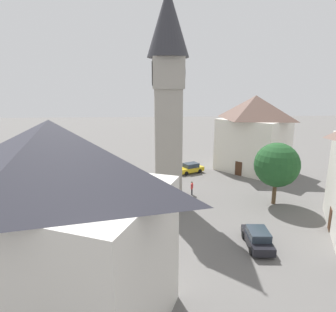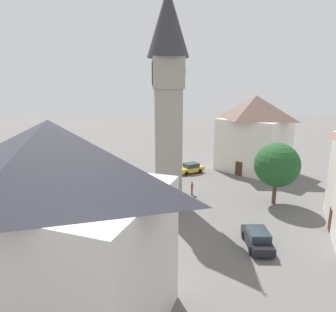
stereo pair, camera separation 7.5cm
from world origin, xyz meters
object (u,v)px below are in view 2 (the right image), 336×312
object	(u,v)px
clock_tower	(168,83)
building_terrace_right	(58,226)
car_white_side	(127,185)
pedestrian	(192,187)
car_silver_kerb	(66,195)
tree	(277,165)
car_red_corner	(257,238)
building_corner_back	(254,133)
lamp_post	(164,157)
car_blue_kerb	(191,168)

from	to	relation	value
clock_tower	building_terrace_right	bearing A→B (deg)	-23.06
car_white_side	pedestrian	world-z (taller)	pedestrian
car_silver_kerb	car_white_side	distance (m)	7.21
clock_tower	tree	bearing A→B (deg)	86.53
pedestrian	car_red_corner	bearing A→B (deg)	16.69
car_red_corner	car_silver_kerb	bearing A→B (deg)	-120.93
car_white_side	building_corner_back	xyz separation A→B (m)	(-8.22, 19.03, 5.16)
tree	building_terrace_right	xyz separation A→B (m)	(15.21, -18.62, 1.21)
car_silver_kerb	lamp_post	size ratio (longest dim) A/B	0.78
car_blue_kerb	car_red_corner	world-z (taller)	same
car_silver_kerb	pedestrian	xyz separation A→B (m)	(-0.99, 14.66, 0.25)
car_silver_kerb	building_corner_back	distance (m)	28.41
pedestrian	tree	bearing A→B (deg)	69.18
lamp_post	building_terrace_right	bearing A→B (deg)	-16.22
clock_tower	car_red_corner	bearing A→B (deg)	35.59
building_terrace_right	pedestrian	bearing A→B (deg)	151.97
car_white_side	tree	bearing A→B (deg)	73.01
car_silver_kerb	car_blue_kerb	bearing A→B (deg)	122.63
clock_tower	building_corner_back	xyz separation A→B (m)	(-12.63, 14.10, -7.21)
building_corner_back	car_white_side	bearing A→B (deg)	-66.63
car_red_corner	tree	bearing A→B (deg)	148.97
car_white_side	building_terrace_right	distance (m)	21.01
pedestrian	building_corner_back	bearing A→B (deg)	132.30
car_red_corner	building_corner_back	world-z (taller)	building_corner_back
car_white_side	car_blue_kerb	bearing A→B (deg)	128.65
car_blue_kerb	car_red_corner	distance (m)	21.19
lamp_post	tree	bearing A→B (deg)	56.37
car_blue_kerb	building_terrace_right	bearing A→B (deg)	-21.71
building_corner_back	tree	bearing A→B (deg)	-9.64
car_silver_kerb	lamp_post	distance (m)	13.11
car_blue_kerb	car_silver_kerb	xyz separation A→B (m)	(10.12, -15.81, 0.00)
clock_tower	lamp_post	xyz separation A→B (m)	(-7.19, -0.05, -9.52)
clock_tower	tree	size ratio (longest dim) A/B	3.23
clock_tower	car_blue_kerb	bearing A→B (deg)	160.15
car_red_corner	pedestrian	bearing A→B (deg)	-163.31
car_red_corner	lamp_post	xyz separation A→B (m)	(-16.51, -6.72, 2.85)
clock_tower	building_terrace_right	size ratio (longest dim) A/B	1.67
car_white_side	clock_tower	bearing A→B (deg)	48.20
clock_tower	car_silver_kerb	bearing A→B (deg)	-97.95
clock_tower	car_white_side	bearing A→B (deg)	-131.80
car_white_side	building_corner_back	bearing A→B (deg)	113.37
car_silver_kerb	car_white_side	bearing A→B (deg)	112.79
car_silver_kerb	car_red_corner	bearing A→B (deg)	59.07
car_blue_kerb	building_terrace_right	size ratio (longest dim) A/B	0.33
car_silver_kerb	building_terrace_right	world-z (taller)	building_terrace_right
car_white_side	tree	xyz separation A→B (m)	(5.12, 16.76, 3.74)
clock_tower	car_white_side	distance (m)	14.03
car_silver_kerb	building_corner_back	world-z (taller)	building_corner_back
building_terrace_right	building_corner_back	world-z (taller)	building_corner_back
clock_tower	lamp_post	bearing A→B (deg)	-179.57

